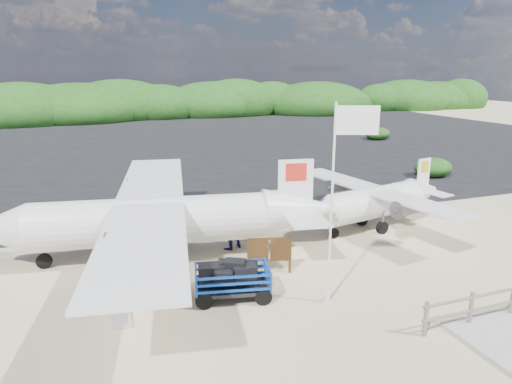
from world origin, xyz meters
The scene contains 11 objects.
ground centered at (0.00, 0.00, 0.00)m, with size 160.00×160.00×0.00m, color beige.
asphalt_apron centered at (0.00, 30.00, 0.00)m, with size 90.00×50.00×0.04m, color #B2B2B2, non-canonical shape.
vegetation_band centered at (0.00, 55.00, 0.00)m, with size 124.00×8.00×4.40m, color #B2B2B2, non-canonical shape.
fence centered at (6.00, -5.00, 0.00)m, with size 6.40×2.00×1.10m, color #B2B2B2, non-canonical shape.
baggage_cart centered at (-1.18, -1.34, 0.00)m, with size 2.45×1.40×1.23m, color #0A3EA4, non-canonical shape.
flagpole centered at (1.45, -2.53, 0.00)m, with size 1.20×0.50×5.98m, color white, non-canonical shape.
signboard centered at (0.54, -0.04, 0.00)m, with size 1.62×0.15×1.34m, color #4C3115, non-canonical shape.
crew_a centered at (-1.93, 3.44, 0.78)m, with size 0.57×0.37×1.56m, color #131348.
crew_b centered at (-0.09, 2.58, 0.96)m, with size 0.94×0.73×1.93m, color #131348.
aircraft_large centered at (12.39, 19.14, 0.00)m, with size 15.31×15.31×4.59m, color #B2B2B2, non-canonical shape.
aircraft_small centered at (-11.07, 36.74, 0.00)m, with size 7.62×7.62×2.74m, color #B2B2B2, non-canonical shape.
Camera 1 is at (-4.81, -13.51, 6.83)m, focal length 32.00 mm.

